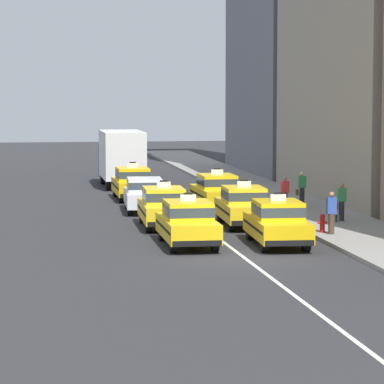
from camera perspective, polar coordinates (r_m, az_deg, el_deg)
ground_plane at (r=35.43m, az=2.93°, el=-3.64°), size 160.00×160.00×0.00m
lane_stripe_left_right at (r=54.98m, az=-1.47°, el=-0.34°), size 0.14×80.00×0.01m
sidewalk_curb at (r=51.18m, az=5.52°, el=-0.72°), size 4.00×90.00×0.15m
taxi_left_nearest at (r=38.06m, az=-0.24°, el=-1.65°), size 1.85×4.57×1.96m
taxi_left_second at (r=43.24m, az=-1.56°, el=-0.78°), size 1.95×4.61×1.96m
sedan_left_third at (r=48.83m, az=-2.60°, el=-0.09°), size 2.00×4.39×1.58m
taxi_left_fourth at (r=54.30m, az=-3.24°, el=0.51°), size 1.83×4.56×1.96m
box_truck_left_fifth at (r=61.71m, az=-3.88°, el=1.96°), size 2.31×6.96×3.27m
taxi_right_nearest at (r=38.28m, az=4.65°, el=-1.63°), size 2.03×4.64×1.96m
taxi_right_second at (r=43.63m, az=2.81°, el=-0.73°), size 1.99×4.63×1.96m
taxi_right_third at (r=49.89m, az=1.34°, el=0.07°), size 1.88×4.58×1.96m
pedestrian_mid_block at (r=49.87m, az=5.97°, el=0.16°), size 0.47×0.24×1.67m
pedestrian_by_storefront at (r=40.54m, az=7.58°, el=-1.13°), size 0.47×0.24×1.63m
pedestrian_trailing at (r=48.32m, az=5.06°, el=-0.07°), size 0.36×0.24×1.55m
pedestrian_far_corner at (r=44.66m, az=8.09°, el=-0.54°), size 0.47×0.24×1.60m
fire_hydrant at (r=41.01m, az=7.08°, el=-1.64°), size 0.36×0.22×0.73m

